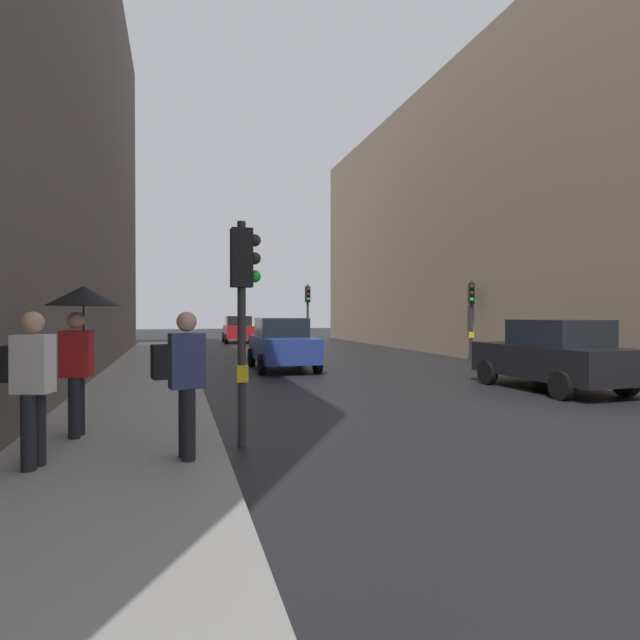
% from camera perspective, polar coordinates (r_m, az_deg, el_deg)
% --- Properties ---
extents(ground_plane, '(120.00, 120.00, 0.00)m').
position_cam_1_polar(ground_plane, '(10.07, 23.77, -10.28)').
color(ground_plane, black).
extents(sidewalk_kerb, '(2.75, 40.00, 0.16)m').
position_cam_1_polar(sidewalk_kerb, '(13.78, -18.77, -6.97)').
color(sidewalk_kerb, gray).
rests_on(sidewalk_kerb, ground).
extents(building_facade_right, '(12.00, 35.43, 13.31)m').
position_cam_1_polar(building_facade_right, '(28.68, 23.80, 10.15)').
color(building_facade_right, gray).
rests_on(building_facade_right, ground).
extents(traffic_light_near_left, '(0.43, 0.25, 3.22)m').
position_cam_1_polar(traffic_light_near_left, '(7.53, -8.41, 3.11)').
color(traffic_light_near_left, '#2D2D2D').
rests_on(traffic_light_near_left, ground).
extents(traffic_light_mid_street, '(0.35, 0.45, 3.26)m').
position_cam_1_polar(traffic_light_mid_street, '(22.02, 16.28, 1.54)').
color(traffic_light_mid_street, '#2D2D2D').
rests_on(traffic_light_mid_street, ground).
extents(traffic_light_far_median, '(0.25, 0.43, 3.46)m').
position_cam_1_polar(traffic_light_far_median, '(27.72, -1.35, 1.68)').
color(traffic_light_far_median, '#2D2D2D').
rests_on(traffic_light_far_median, ground).
extents(car_red_sedan, '(2.12, 4.25, 1.76)m').
position_cam_1_polar(car_red_sedan, '(35.00, -8.91, -1.02)').
color(car_red_sedan, red).
rests_on(car_red_sedan, ground).
extents(car_blue_van, '(2.09, 4.24, 1.76)m').
position_cam_1_polar(car_blue_van, '(17.92, -4.17, -2.61)').
color(car_blue_van, navy).
rests_on(car_blue_van, ground).
extents(car_dark_suv, '(2.12, 4.25, 1.76)m').
position_cam_1_polar(car_dark_suv, '(14.19, 24.19, -3.53)').
color(car_dark_suv, black).
rests_on(car_dark_suv, ground).
extents(pedestrian_with_umbrella, '(1.00, 1.00, 2.14)m').
position_cam_1_polar(pedestrian_with_umbrella, '(8.10, -24.71, 0.17)').
color(pedestrian_with_umbrella, black).
rests_on(pedestrian_with_umbrella, sidewalk_kerb).
extents(pedestrian_with_grey_backpack, '(0.64, 0.39, 1.77)m').
position_cam_1_polar(pedestrian_with_grey_backpack, '(6.47, -14.80, -5.92)').
color(pedestrian_with_grey_backpack, black).
rests_on(pedestrian_with_grey_backpack, sidewalk_kerb).
extents(pedestrian_with_black_backpack, '(0.65, 0.43, 1.77)m').
position_cam_1_polar(pedestrian_with_black_backpack, '(6.75, -29.27, -5.72)').
color(pedestrian_with_black_backpack, black).
rests_on(pedestrian_with_black_backpack, sidewalk_kerb).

